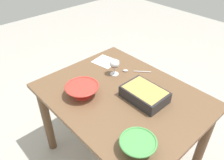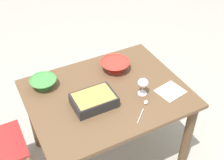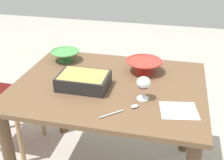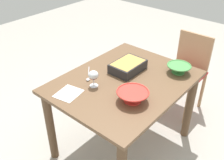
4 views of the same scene
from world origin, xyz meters
TOP-DOWN VIEW (x-y plane):
  - ground_plane at (0.00, 0.00)m, footprint 8.00×8.00m
  - dining_table at (0.00, 0.00)m, footprint 1.19×0.93m
  - wine_glass at (0.23, -0.14)m, footprint 0.08×0.08m
  - casserole_dish at (-0.14, -0.08)m, footprint 0.31×0.21m
  - mixing_bowl at (0.19, 0.22)m, footprint 0.25×0.25m
  - small_bowl at (-0.41, 0.28)m, footprint 0.21×0.21m
  - serving_spoon at (0.16, -0.27)m, footprint 0.19×0.17m
  - napkin at (0.44, -0.21)m, footprint 0.22×0.20m

SIDE VIEW (x-z plane):
  - ground_plane at x=0.00m, z-range 0.00..0.00m
  - dining_table at x=0.00m, z-range 0.24..1.00m
  - napkin at x=0.44m, z-range 0.76..0.76m
  - serving_spoon at x=0.16m, z-range 0.76..0.77m
  - small_bowl at x=-0.41m, z-range 0.77..0.84m
  - casserole_dish at x=-0.14m, z-range 0.76..0.85m
  - mixing_bowl at x=0.19m, z-range 0.77..0.85m
  - wine_glass at x=0.23m, z-range 0.79..0.93m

